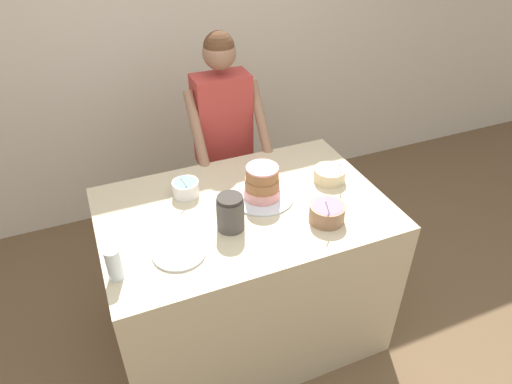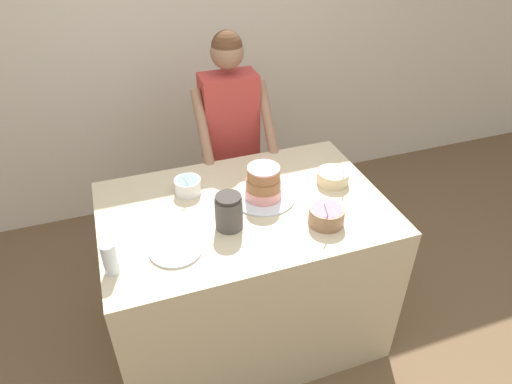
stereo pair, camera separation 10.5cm
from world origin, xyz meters
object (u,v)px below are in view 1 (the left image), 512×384
drinking_glass (114,264)px  frosting_bowl_purple (327,212)px  ceramic_plate (179,253)px  cake (262,185)px  stoneware_jar (230,213)px  frosting_bowl_white (329,174)px  person_baker (223,132)px  frosting_bowl_blue (186,188)px

drinking_glass → frosting_bowl_purple: bearing=-0.1°
drinking_glass → ceramic_plate: 0.29m
cake → stoneware_jar: size_ratio=1.85×
frosting_bowl_purple → frosting_bowl_white: 0.36m
cake → ceramic_plate: size_ratio=1.38×
frosting_bowl_purple → ceramic_plate: (-0.72, 0.04, -0.04)m
person_baker → stoneware_jar: (-0.25, -0.83, 0.03)m
drinking_glass → stoneware_jar: size_ratio=0.84×
cake → stoneware_jar: bearing=-144.5°
stoneware_jar → drinking_glass: bearing=-167.3°
frosting_bowl_purple → ceramic_plate: size_ratio=0.72×
frosting_bowl_blue → person_baker: bearing=52.6°
ceramic_plate → frosting_bowl_blue: bearing=70.6°
person_baker → frosting_bowl_purple: person_baker is taller
stoneware_jar → ceramic_plate: bearing=-163.1°
person_baker → cake: size_ratio=4.87×
frosting_bowl_purple → cake: bearing=126.2°
frosting_bowl_purple → ceramic_plate: frosting_bowl_purple is taller
frosting_bowl_white → frosting_bowl_blue: bearing=167.7°
person_baker → drinking_glass: person_baker is taller
frosting_bowl_purple → drinking_glass: bearing=179.9°
frosting_bowl_blue → drinking_glass: drinking_glass is taller
frosting_bowl_blue → ceramic_plate: (-0.15, -0.42, -0.04)m
drinking_glass → ceramic_plate: drinking_glass is taller
cake → frosting_bowl_white: (0.40, 0.01, -0.04)m
frosting_bowl_white → stoneware_jar: (-0.63, -0.18, 0.05)m
cake → frosting_bowl_white: 0.40m
frosting_bowl_purple → frosting_bowl_white: frosting_bowl_purple is taller
frosting_bowl_white → cake: bearing=-178.5°
frosting_bowl_blue → drinking_glass: 0.63m
frosting_bowl_white → person_baker: bearing=119.8°
person_baker → frosting_bowl_purple: bearing=-78.9°
frosting_bowl_white → ceramic_plate: frosting_bowl_white is taller
frosting_bowl_blue → frosting_bowl_white: same height
person_baker → frosting_bowl_purple: size_ratio=9.37×
cake → frosting_bowl_white: bearing=1.5°
drinking_glass → ceramic_plate: (0.28, 0.04, -0.07)m
person_baker → cake: person_baker is taller
person_baker → ceramic_plate: person_baker is taller
drinking_glass → ceramic_plate: size_ratio=0.63×
frosting_bowl_purple → stoneware_jar: size_ratio=0.96×
frosting_bowl_purple → frosting_bowl_blue: frosting_bowl_purple is taller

